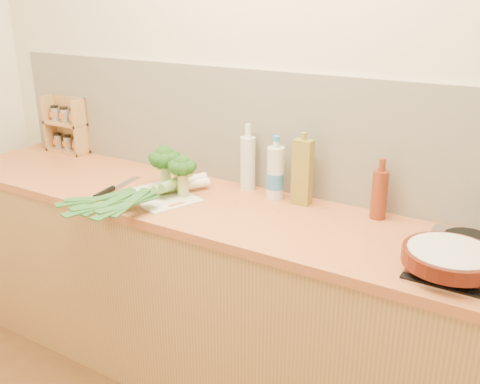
{
  "coord_description": "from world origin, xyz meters",
  "views": [
    {
      "loc": [
        1.08,
        -0.57,
        1.74
      ],
      "look_at": [
        0.05,
        1.1,
        1.02
      ],
      "focal_mm": 40.0,
      "sensor_mm": 36.0,
      "label": 1
    }
  ],
  "objects_px": {
    "skillet": "(451,257)",
    "spice_rack": "(68,128)",
    "chopping_board": "(160,197)",
    "chefs_knife": "(110,190)"
  },
  "relations": [
    {
      "from": "chopping_board",
      "to": "skillet",
      "type": "xyz_separation_m",
      "value": [
        1.24,
        -0.06,
        0.06
      ]
    },
    {
      "from": "chopping_board",
      "to": "skillet",
      "type": "distance_m",
      "value": 1.24
    },
    {
      "from": "chefs_knife",
      "to": "spice_rack",
      "type": "distance_m",
      "value": 0.79
    },
    {
      "from": "skillet",
      "to": "spice_rack",
      "type": "height_order",
      "value": "spice_rack"
    },
    {
      "from": "skillet",
      "to": "spice_rack",
      "type": "xyz_separation_m",
      "value": [
        -2.16,
        0.38,
        0.07
      ]
    },
    {
      "from": "chopping_board",
      "to": "chefs_knife",
      "type": "height_order",
      "value": "chefs_knife"
    },
    {
      "from": "skillet",
      "to": "spice_rack",
      "type": "distance_m",
      "value": 2.19
    },
    {
      "from": "chopping_board",
      "to": "chefs_knife",
      "type": "bearing_deg",
      "value": -144.24
    },
    {
      "from": "spice_rack",
      "to": "chopping_board",
      "type": "bearing_deg",
      "value": -18.79
    },
    {
      "from": "chopping_board",
      "to": "spice_rack",
      "type": "relative_size",
      "value": 1.07
    }
  ]
}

